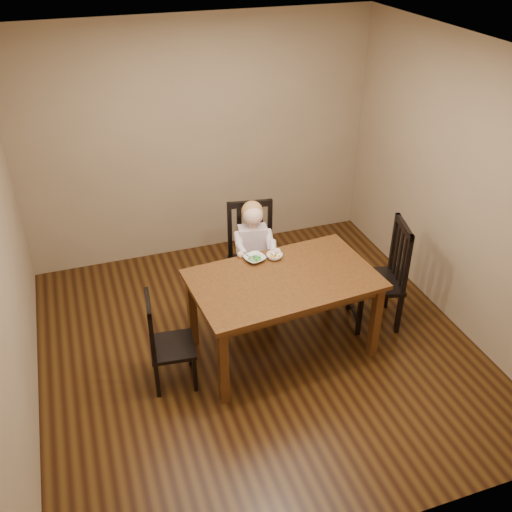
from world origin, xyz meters
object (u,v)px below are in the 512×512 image
object	(u,v)px
dining_table	(283,286)
chair_child	(252,258)
chair_left	(167,343)
bowl_veg	(274,256)
toddler	(253,247)
bowl_peas	(255,259)
chair_right	(383,277)

from	to	relation	value
dining_table	chair_child	distance (m)	0.84
chair_left	bowl_veg	bearing A→B (deg)	115.92
chair_child	toddler	world-z (taller)	chair_child
toddler	bowl_veg	world-z (taller)	toddler
chair_child	chair_left	world-z (taller)	chair_child
toddler	bowl_peas	bearing A→B (deg)	82.67
chair_right	toddler	size ratio (longest dim) A/B	1.72
dining_table	bowl_veg	xyz separation A→B (m)	(0.03, 0.32, 0.12)
chair_child	bowl_peas	distance (m)	0.58
chair_right	bowl_peas	world-z (taller)	chair_right
chair_child	chair_left	size ratio (longest dim) A/B	1.22
dining_table	chair_left	world-z (taller)	chair_left
chair_right	bowl_peas	distance (m)	1.29
dining_table	chair_child	size ratio (longest dim) A/B	1.53
chair_child	bowl_veg	size ratio (longest dim) A/B	7.31
chair_child	chair_left	distance (m)	1.41
toddler	bowl_veg	distance (m)	0.47
dining_table	chair_left	xyz separation A→B (m)	(-1.09, -0.08, -0.28)
chair_right	bowl_veg	world-z (taller)	chair_right
chair_right	bowl_veg	size ratio (longest dim) A/B	7.28
chair_child	bowl_peas	bearing A→B (deg)	83.50
dining_table	bowl_peas	world-z (taller)	bowl_peas
toddler	bowl_veg	xyz separation A→B (m)	(0.06, -0.44, 0.14)
bowl_veg	toddler	bearing A→B (deg)	97.86
bowl_veg	chair_left	bearing A→B (deg)	-160.23
chair_child	chair_right	size ratio (longest dim) A/B	1.00
dining_table	bowl_peas	size ratio (longest dim) A/B	9.13
toddler	bowl_peas	size ratio (longest dim) A/B	3.44
bowl_veg	chair_right	bearing A→B (deg)	-12.69
chair_right	chair_child	bearing A→B (deg)	70.27
toddler	chair_right	bearing A→B (deg)	157.84
dining_table	chair_child	bearing A→B (deg)	91.19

